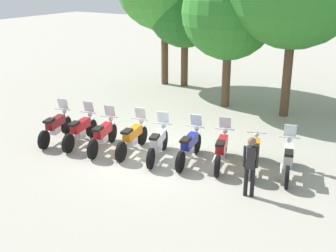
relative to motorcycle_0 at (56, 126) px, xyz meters
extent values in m
plane|color=#ADA899|center=(3.89, 0.63, -0.52)|extent=(80.00, 80.00, 0.00)
cylinder|color=black|center=(-0.20, 0.71, -0.20)|extent=(0.27, 0.64, 0.64)
cylinder|color=black|center=(0.22, -0.79, -0.20)|extent=(0.27, 0.64, 0.64)
cube|color=silver|center=(-0.20, 0.71, 0.14)|extent=(0.21, 0.38, 0.04)
cube|color=maroon|center=(0.00, 0.01, 0.15)|extent=(0.51, 0.98, 0.30)
cube|color=silver|center=(0.01, -0.04, -0.12)|extent=(0.32, 0.44, 0.24)
cube|color=black|center=(0.11, -0.38, 0.34)|extent=(0.35, 0.49, 0.08)
cylinder|color=silver|center=(-0.17, 0.62, 0.12)|extent=(0.11, 0.23, 0.64)
cylinder|color=silver|center=(-0.15, 0.53, 0.45)|extent=(0.61, 0.20, 0.04)
sphere|color=silver|center=(-0.18, 0.66, 0.33)|extent=(0.20, 0.20, 0.16)
cylinder|color=silver|center=(-0.06, -0.37, -0.18)|extent=(0.26, 0.69, 0.07)
cube|color=silver|center=(-0.16, 0.59, 0.65)|extent=(0.38, 0.22, 0.39)
cylinder|color=black|center=(0.83, 0.92, -0.20)|extent=(0.23, 0.65, 0.64)
cylinder|color=black|center=(1.14, -0.60, -0.20)|extent=(0.23, 0.65, 0.64)
cube|color=silver|center=(0.83, 0.92, 0.14)|extent=(0.19, 0.38, 0.04)
cube|color=red|center=(0.97, 0.21, 0.15)|extent=(0.45, 0.98, 0.30)
cube|color=silver|center=(0.98, 0.16, -0.12)|extent=(0.30, 0.44, 0.24)
cube|color=black|center=(1.05, -0.19, 0.34)|extent=(0.32, 0.48, 0.08)
cylinder|color=silver|center=(0.85, 0.83, 0.12)|extent=(0.09, 0.23, 0.64)
cylinder|color=silver|center=(0.86, 0.74, 0.45)|extent=(0.61, 0.16, 0.04)
sphere|color=silver|center=(0.84, 0.87, 0.33)|extent=(0.19, 0.19, 0.16)
cylinder|color=silver|center=(0.89, -0.17, -0.18)|extent=(0.21, 0.70, 0.07)
cube|color=silver|center=(0.85, 0.80, 0.65)|extent=(0.38, 0.20, 0.39)
cylinder|color=black|center=(1.75, 0.92, -0.20)|extent=(0.26, 0.64, 0.64)
cylinder|color=black|center=(2.15, -0.58, -0.20)|extent=(0.26, 0.64, 0.64)
cube|color=silver|center=(1.75, 0.92, 0.14)|extent=(0.21, 0.38, 0.04)
cube|color=red|center=(1.94, 0.22, 0.15)|extent=(0.50, 0.98, 0.30)
cube|color=silver|center=(1.95, 0.17, -0.12)|extent=(0.32, 0.44, 0.24)
cube|color=black|center=(2.04, -0.17, 0.34)|extent=(0.35, 0.49, 0.08)
cylinder|color=silver|center=(1.77, 0.83, 0.12)|extent=(0.11, 0.23, 0.64)
cylinder|color=silver|center=(1.80, 0.74, 0.45)|extent=(0.61, 0.19, 0.04)
sphere|color=silver|center=(1.76, 0.87, 0.33)|extent=(0.20, 0.20, 0.16)
cylinder|color=silver|center=(1.87, -0.16, -0.18)|extent=(0.25, 0.69, 0.07)
cube|color=silver|center=(1.78, 0.80, 0.65)|extent=(0.38, 0.22, 0.39)
cylinder|color=black|center=(2.80, 1.24, -0.20)|extent=(0.20, 0.65, 0.64)
cylinder|color=black|center=(3.04, -0.29, -0.20)|extent=(0.20, 0.65, 0.64)
cube|color=silver|center=(2.80, 1.24, 0.14)|extent=(0.18, 0.37, 0.04)
cube|color=orange|center=(2.91, 0.52, 0.15)|extent=(0.41, 0.98, 0.30)
cube|color=silver|center=(2.92, 0.48, -0.12)|extent=(0.28, 0.43, 0.24)
cube|color=black|center=(2.98, 0.13, 0.34)|extent=(0.31, 0.47, 0.08)
cylinder|color=silver|center=(2.81, 1.15, 0.12)|extent=(0.09, 0.23, 0.64)
cylinder|color=silver|center=(2.82, 1.06, 0.45)|extent=(0.62, 0.13, 0.04)
sphere|color=silver|center=(2.80, 1.19, 0.33)|extent=(0.18, 0.18, 0.16)
cylinder|color=silver|center=(2.81, 0.15, -0.18)|extent=(0.18, 0.70, 0.07)
cube|color=silver|center=(2.81, 1.12, 0.65)|extent=(0.38, 0.19, 0.39)
cylinder|color=black|center=(3.67, 1.25, -0.20)|extent=(0.28, 0.64, 0.64)
cylinder|color=black|center=(4.11, -0.24, -0.20)|extent=(0.28, 0.64, 0.64)
cube|color=silver|center=(3.67, 1.25, 0.14)|extent=(0.22, 0.38, 0.04)
cube|color=silver|center=(3.87, 0.55, 0.15)|extent=(0.52, 0.98, 0.30)
cube|color=silver|center=(3.89, 0.50, -0.12)|extent=(0.33, 0.45, 0.24)
cube|color=black|center=(3.99, 0.17, 0.34)|extent=(0.36, 0.49, 0.08)
cylinder|color=silver|center=(3.69, 1.16, 0.12)|extent=(0.11, 0.23, 0.64)
cylinder|color=silver|center=(3.72, 1.07, 0.45)|extent=(0.60, 0.21, 0.04)
sphere|color=silver|center=(3.68, 1.20, 0.33)|extent=(0.20, 0.20, 0.16)
cylinder|color=silver|center=(3.82, 0.17, -0.18)|extent=(0.27, 0.69, 0.07)
cube|color=silver|center=(3.70, 1.13, 0.65)|extent=(0.38, 0.23, 0.39)
cylinder|color=black|center=(4.73, 1.55, -0.20)|extent=(0.20, 0.65, 0.64)
cylinder|color=black|center=(4.98, 0.02, -0.20)|extent=(0.20, 0.65, 0.64)
cube|color=silver|center=(4.73, 1.55, 0.14)|extent=(0.18, 0.37, 0.04)
cube|color=navy|center=(4.85, 0.83, 0.15)|extent=(0.41, 0.98, 0.30)
cube|color=silver|center=(4.86, 0.78, -0.12)|extent=(0.28, 0.43, 0.24)
cube|color=black|center=(4.91, 0.44, 0.34)|extent=(0.31, 0.47, 0.08)
cylinder|color=silver|center=(4.74, 1.46, 0.12)|extent=(0.09, 0.23, 0.64)
cylinder|color=silver|center=(4.76, 1.37, 0.45)|extent=(0.62, 0.14, 0.04)
sphere|color=silver|center=(4.74, 1.50, 0.33)|extent=(0.18, 0.18, 0.16)
cylinder|color=silver|center=(4.75, 0.46, -0.18)|extent=(0.18, 0.70, 0.07)
cube|color=silver|center=(4.75, 1.43, 0.65)|extent=(0.38, 0.19, 0.39)
cylinder|color=black|center=(5.60, 1.79, -0.20)|extent=(0.28, 0.64, 0.64)
cylinder|color=black|center=(6.05, 0.30, -0.20)|extent=(0.28, 0.64, 0.64)
cube|color=silver|center=(5.60, 1.79, 0.14)|extent=(0.22, 0.38, 0.04)
cube|color=red|center=(5.81, 1.10, 0.15)|extent=(0.52, 0.98, 0.30)
cube|color=silver|center=(5.83, 1.05, -0.12)|extent=(0.32, 0.45, 0.24)
cube|color=black|center=(5.92, 0.71, 0.34)|extent=(0.36, 0.49, 0.08)
cylinder|color=silver|center=(5.63, 1.70, 0.12)|extent=(0.11, 0.23, 0.64)
cylinder|color=silver|center=(5.66, 1.62, 0.45)|extent=(0.60, 0.21, 0.04)
sphere|color=silver|center=(5.62, 1.74, 0.33)|extent=(0.20, 0.20, 0.16)
cylinder|color=silver|center=(5.76, 0.71, -0.18)|extent=(0.27, 0.69, 0.07)
cube|color=silver|center=(5.64, 1.68, 0.65)|extent=(0.38, 0.23, 0.39)
cylinder|color=black|center=(6.56, 2.02, -0.20)|extent=(0.29, 0.64, 0.64)
cylinder|color=black|center=(7.03, 0.54, -0.20)|extent=(0.29, 0.64, 0.64)
cube|color=silver|center=(6.56, 2.02, 0.14)|extent=(0.22, 0.38, 0.04)
cube|color=orange|center=(6.78, 1.33, 0.15)|extent=(0.54, 0.98, 0.30)
cube|color=silver|center=(6.79, 1.28, -0.12)|extent=(0.33, 0.45, 0.24)
cube|color=black|center=(6.90, 0.95, 0.34)|extent=(0.36, 0.49, 0.08)
cylinder|color=silver|center=(6.59, 1.93, 0.12)|extent=(0.12, 0.23, 0.64)
cylinder|color=silver|center=(6.61, 1.85, 0.45)|extent=(0.60, 0.22, 0.04)
sphere|color=silver|center=(6.57, 1.97, 0.33)|extent=(0.20, 0.20, 0.16)
cylinder|color=silver|center=(6.73, 0.95, -0.18)|extent=(0.28, 0.69, 0.07)
cylinder|color=black|center=(7.55, 2.12, -0.20)|extent=(0.27, 0.64, 0.64)
cylinder|color=black|center=(7.97, 0.63, -0.20)|extent=(0.27, 0.64, 0.64)
cube|color=silver|center=(7.55, 2.12, 0.14)|extent=(0.21, 0.38, 0.04)
cube|color=silver|center=(7.75, 1.42, 0.15)|extent=(0.51, 0.98, 0.30)
cube|color=silver|center=(7.76, 1.37, -0.12)|extent=(0.32, 0.44, 0.24)
cube|color=black|center=(7.86, 1.03, 0.34)|extent=(0.35, 0.49, 0.08)
cylinder|color=silver|center=(7.57, 2.03, 0.12)|extent=(0.11, 0.23, 0.64)
cylinder|color=silver|center=(7.60, 1.94, 0.45)|extent=(0.61, 0.20, 0.04)
sphere|color=silver|center=(7.56, 2.07, 0.33)|extent=(0.20, 0.20, 0.16)
cylinder|color=silver|center=(7.69, 1.04, -0.18)|extent=(0.26, 0.69, 0.07)
cube|color=silver|center=(7.58, 2.00, 0.65)|extent=(0.38, 0.23, 0.39)
cylinder|color=black|center=(7.34, -0.31, -0.12)|extent=(0.14, 0.14, 0.80)
cylinder|color=black|center=(7.18, -0.37, -0.12)|extent=(0.14, 0.14, 0.80)
cube|color=#262628|center=(7.26, -0.34, 0.59)|extent=(0.27, 0.26, 0.60)
cylinder|color=#262628|center=(7.41, -0.29, 0.60)|extent=(0.10, 0.10, 0.57)
cylinder|color=#262628|center=(7.10, -0.39, 0.60)|extent=(0.10, 0.10, 0.57)
sphere|color=brown|center=(7.26, -0.34, 1.02)|extent=(0.27, 0.27, 0.22)
cylinder|color=brown|center=(-1.06, 8.99, 1.23)|extent=(0.36, 0.36, 3.49)
cylinder|color=brown|center=(0.00, 9.19, 0.77)|extent=(0.36, 0.36, 2.57)
sphere|color=#236623|center=(0.00, 9.19, 3.41)|extent=(3.88, 3.88, 3.88)
cylinder|color=brown|center=(3.34, 6.91, 0.81)|extent=(0.36, 0.36, 2.66)
sphere|color=#2D7A28|center=(3.34, 6.91, 3.52)|extent=(3.94, 3.94, 3.94)
cylinder|color=brown|center=(5.97, 6.89, 1.26)|extent=(0.36, 0.36, 3.55)
camera|label=1|loc=(10.76, -10.25, 5.06)|focal=46.79mm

